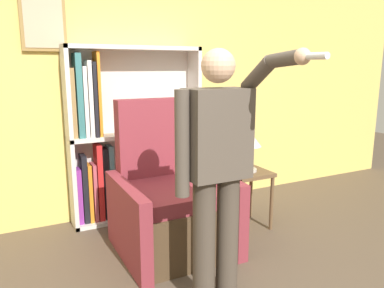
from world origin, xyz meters
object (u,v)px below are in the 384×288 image
at_px(bookcase, 119,138).
at_px(table_lamp, 248,141).
at_px(side_table, 247,182).
at_px(armchair, 170,205).
at_px(person_standing, 217,165).

xyz_separation_m(bookcase, table_lamp, (1.06, -0.78, 0.01)).
height_order(side_table, table_lamp, table_lamp).
xyz_separation_m(bookcase, side_table, (1.06, -0.78, -0.40)).
bearing_deg(bookcase, armchair, -76.34).
bearing_deg(person_standing, table_lamp, 46.02).
relative_size(person_standing, side_table, 2.94).
distance_m(bookcase, table_lamp, 1.32).
bearing_deg(table_lamp, bookcase, 143.57).
xyz_separation_m(bookcase, person_standing, (0.16, -1.72, 0.10)).
bearing_deg(side_table, person_standing, -133.98).
relative_size(armchair, person_standing, 0.77).
distance_m(armchair, side_table, 0.86).
relative_size(armchair, table_lamp, 3.18).
bearing_deg(bookcase, table_lamp, -36.43).
distance_m(person_standing, side_table, 1.39).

